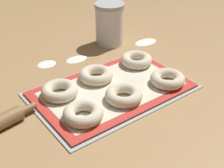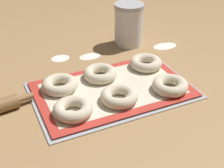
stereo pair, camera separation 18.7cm
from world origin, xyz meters
The scene contains 13 objects.
ground_plane centered at (0.00, 0.00, 0.00)m, with size 2.80×2.80×0.00m, color #A87F51.
baking_tray centered at (0.00, -0.02, 0.00)m, with size 0.53×0.34×0.01m.
baking_mat centered at (0.00, -0.02, 0.01)m, with size 0.51×0.32×0.00m.
bagel_front_left centered at (-0.17, -0.10, 0.03)m, with size 0.12×0.12×0.04m.
bagel_front_center centered at (-0.01, -0.09, 0.03)m, with size 0.12×0.12×0.04m.
bagel_front_right centered at (0.17, -0.11, 0.03)m, with size 0.12×0.12×0.04m.
bagel_back_left centered at (-0.16, 0.05, 0.03)m, with size 0.12×0.12×0.04m.
bagel_back_center centered at (-0.01, 0.06, 0.03)m, with size 0.12×0.12×0.04m.
bagel_back_right centered at (0.18, 0.06, 0.03)m, with size 0.12×0.12×0.04m.
flour_canister centered at (0.22, 0.30, 0.09)m, with size 0.13×0.13×0.18m.
flour_patch_near centered at (0.02, 0.25, 0.00)m, with size 0.09×0.06×0.00m.
flour_patch_far centered at (0.36, 0.21, 0.00)m, with size 0.11×0.07×0.00m.
flour_patch_side centered at (-0.09, 0.29, 0.00)m, with size 0.07×0.06×0.00m.
Camera 2 is at (-0.37, -0.82, 0.59)m, focal length 50.00 mm.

